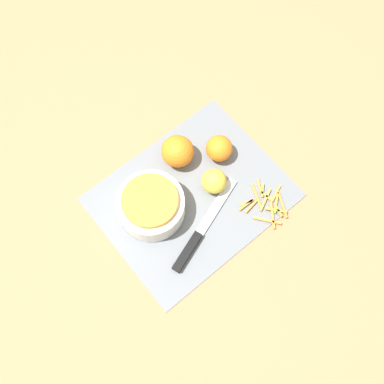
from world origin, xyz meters
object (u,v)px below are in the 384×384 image
orange_left (178,151)px  orange_right (219,148)px  lemon (214,181)px  knife (195,240)px  bowl_speckled (151,205)px

orange_left → orange_right: 0.10m
orange_right → lemon: orange_right is taller
orange_left → knife: bearing=-118.6°
bowl_speckled → orange_left: bearing=26.8°
bowl_speckled → knife: 0.13m
bowl_speckled → knife: bowl_speckled is taller
knife → orange_right: bearing=16.6°
knife → lemon: size_ratio=4.23×
knife → lemon: 0.15m
orange_left → lemon: bearing=-79.7°
bowl_speckled → lemon: bowl_speckled is taller
orange_right → lemon: 0.09m
lemon → orange_left: bearing=100.3°
orange_left → bowl_speckled: bearing=-153.2°
knife → lemon: lemon is taller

